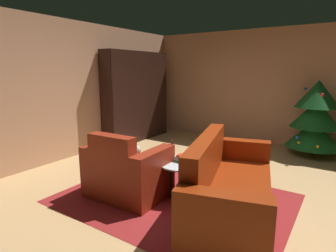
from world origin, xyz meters
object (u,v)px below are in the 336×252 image
Objects in this scene: couch_red at (228,191)px; book_stack_on_table at (183,159)px; bottle_on_table at (172,152)px; armchair_red at (127,173)px; coffee_table at (183,166)px; decorated_tree at (315,117)px; bookshelf_unit at (141,97)px.

book_stack_on_table is at bearing 163.66° from couch_red.
couch_red is 7.61× the size of bottle_on_table.
couch_red is (1.35, 0.22, -0.00)m from armchair_red.
coffee_table is (0.63, 0.41, 0.10)m from armchair_red.
coffee_table is 0.24m from bottle_on_table.
armchair_red is 0.70× the size of decorated_tree.
bookshelf_unit is at bearing 125.09° from armchair_red.
decorated_tree reaches higher than armchair_red.
armchair_red is at bearing -170.77° from couch_red.
armchair_red reaches higher than book_stack_on_table.
book_stack_on_table is (-0.01, 0.02, 0.09)m from coffee_table.
armchair_red is at bearing -146.68° from coffee_table.
bottle_on_table is 3.31m from decorated_tree.
book_stack_on_table is (2.46, -2.18, -0.51)m from bookshelf_unit.
book_stack_on_table is 3.24m from decorated_tree.
coffee_table is at bearing 33.32° from armchair_red.
armchair_red is 3.92m from decorated_tree.
bookshelf_unit is 3.17× the size of coffee_table.
couch_red is (3.19, -2.40, -0.70)m from bookshelf_unit.
bookshelf_unit is 3.36m from coffee_table.
book_stack_on_table is 0.19m from bottle_on_table.
bookshelf_unit is 7.40× the size of bottle_on_table.
bookshelf_unit is 3.19m from bottle_on_table.
couch_red is at bearing -36.93° from bookshelf_unit.
armchair_red is (1.84, -2.62, -0.70)m from bookshelf_unit.
armchair_red is 1.37m from couch_red.
bottle_on_table is at bearing 43.99° from armchair_red.
decorated_tree reaches higher than coffee_table.
couch_red reaches higher than armchair_red.
coffee_table is at bearing 164.94° from couch_red.
couch_red is at bearing -15.06° from coffee_table.
bottle_on_table is at bearing -43.67° from bookshelf_unit.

